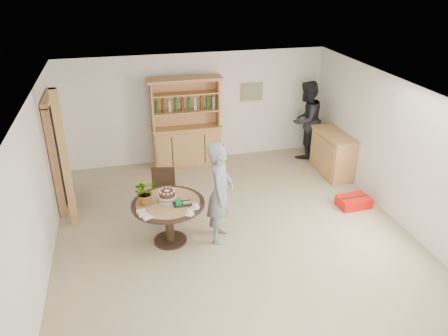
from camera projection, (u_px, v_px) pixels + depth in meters
ground at (236, 240)px, 7.46m from camera, size 7.00×7.00×0.00m
room_shell at (238, 146)px, 6.71m from camera, size 6.04×7.04×2.52m
doorway at (56, 151)px, 8.10m from camera, size 0.13×1.10×2.18m
pine_post at (65, 161)px, 7.39m from camera, size 0.12×0.12×2.50m
hutch at (186, 136)px, 9.93m from camera, size 1.62×0.54×2.04m
sideboard at (333, 153)px, 9.59m from camera, size 0.54×1.26×0.94m
dining_table at (169, 210)px, 7.17m from camera, size 1.20×1.20×0.76m
dining_chair at (164, 190)px, 7.93m from camera, size 0.49×0.49×0.95m
birthday_cake at (167, 194)px, 7.09m from camera, size 0.30×0.30×0.20m
flower_vase at (145, 192)px, 6.98m from camera, size 0.47×0.44×0.42m
gift_tray at (182, 203)px, 7.03m from camera, size 0.30×0.20×0.08m
coffee_cup_a at (195, 206)px, 6.93m from camera, size 0.15×0.15×0.09m
coffee_cup_b at (190, 212)px, 6.75m from camera, size 0.15×0.15×0.08m
napkins at (144, 214)px, 6.73m from camera, size 0.24×0.33×0.03m
teen_boy at (220, 192)px, 7.14m from camera, size 0.64×0.76×1.77m
adult_person at (306, 120)px, 10.22m from camera, size 1.14×1.08×1.85m
red_suitcase at (354, 202)px, 8.43m from camera, size 0.62×0.43×0.21m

